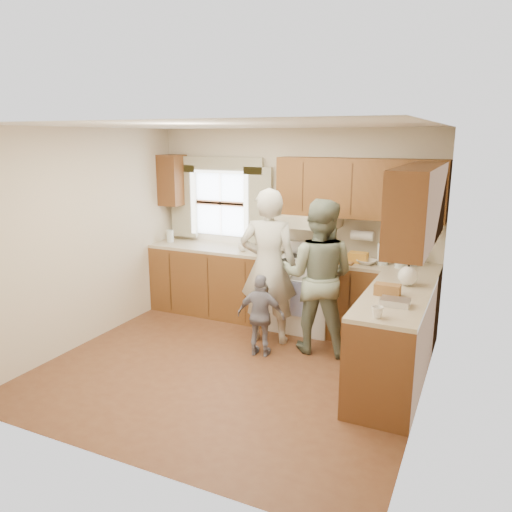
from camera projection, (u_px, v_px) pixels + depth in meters
The scene contains 6 objects.
room at pixel (230, 254), 5.01m from camera, with size 3.80×3.80×3.80m.
kitchen_fixtures at pixel (321, 274), 5.80m from camera, with size 3.80×2.25×2.15m.
stove at pixel (305, 293), 6.33m from camera, with size 0.76×0.67×1.07m.
woman_left at pixel (268, 267), 5.81m from camera, with size 0.67×0.44×1.84m, color beige.
woman_right at pixel (318, 277), 5.57m from camera, with size 0.85×0.66×1.74m, color #22392A.
child at pixel (261, 316), 5.52m from camera, with size 0.55×0.23×0.93m, color gray.
Camera 1 is at (2.29, -4.31, 2.40)m, focal length 35.00 mm.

